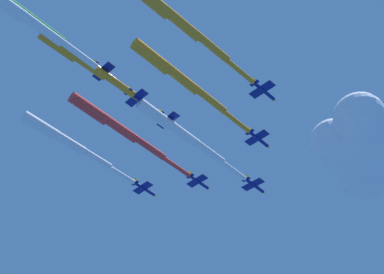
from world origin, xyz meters
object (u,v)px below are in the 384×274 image
object	(u,v)px
jet_starboard_inner	(181,79)
jet_port_outer	(90,66)
jet_starboard_mid	(182,24)
jet_trail_port	(14,6)
jet_port_mid	(69,142)
jet_lead	(183,134)
jet_port_inner	(119,128)
jet_starboard_outer	(41,28)

from	to	relation	value
jet_starboard_inner	jet_port_outer	world-z (taller)	jet_port_outer
jet_starboard_mid	jet_trail_port	size ratio (longest dim) A/B	1.02
jet_starboard_mid	jet_trail_port	bearing A→B (deg)	-78.48
jet_port_outer	jet_trail_port	world-z (taller)	jet_trail_port
jet_trail_port	jet_port_mid	bearing A→B (deg)	175.74
jet_port_outer	jet_trail_port	xyz separation A→B (m)	(19.70, -16.48, 1.07)
jet_lead	jet_starboard_inner	bearing A→B (deg)	5.53
jet_port_outer	jet_trail_port	distance (m)	25.71
jet_port_outer	jet_port_inner	bearing A→B (deg)	171.24
jet_port_inner	jet_trail_port	bearing A→B (deg)	-24.64
jet_trail_port	jet_starboard_mid	bearing A→B (deg)	101.52
jet_port_inner	jet_starboard_inner	world-z (taller)	jet_port_inner
jet_lead	jet_port_outer	distance (m)	35.25
jet_starboard_mid	jet_port_outer	world-z (taller)	jet_port_outer
jet_starboard_outer	jet_port_outer	bearing A→B (deg)	141.13
jet_lead	jet_starboard_outer	bearing A→B (deg)	-41.35
jet_lead	jet_port_inner	bearing A→B (deg)	-85.70
jet_lead	jet_starboard_mid	bearing A→B (deg)	6.67
jet_lead	jet_port_inner	distance (m)	20.43
jet_port_mid	jet_starboard_outer	world-z (taller)	jet_port_mid
jet_starboard_inner	jet_starboard_mid	bearing A→B (deg)	7.88
jet_port_mid	jet_port_outer	distance (m)	30.11
jet_starboard_mid	jet_port_outer	distance (m)	30.04
jet_starboard_outer	jet_trail_port	bearing A→B (deg)	-41.88
jet_starboard_mid	jet_starboard_outer	world-z (taller)	jet_starboard_outer
jet_starboard_inner	jet_port_outer	size ratio (longest dim) A/B	1.10
jet_starboard_mid	jet_starboard_outer	bearing A→B (deg)	-86.31
jet_lead	jet_port_outer	xyz separation A→B (m)	(25.93, -23.79, 1.87)
jet_starboard_inner	jet_port_inner	bearing A→B (deg)	-128.58
jet_starboard_mid	jet_trail_port	distance (m)	45.52
jet_port_outer	jet_starboard_inner	bearing A→B (deg)	105.24
jet_lead	jet_trail_port	size ratio (longest dim) A/B	1.04
jet_lead	jet_port_mid	xyz separation A→B (m)	(-1.23, -36.78, 2.28)
jet_starboard_inner	jet_port_outer	xyz separation A→B (m)	(6.98, -25.63, 0.40)
jet_lead	jet_trail_port	distance (m)	60.94
jet_starboard_inner	jet_starboard_outer	bearing A→B (deg)	-60.96
jet_lead	jet_starboard_inner	distance (m)	19.10
jet_port_inner	jet_trail_port	xyz separation A→B (m)	(44.13, -20.24, -0.79)
jet_port_outer	jet_starboard_outer	xyz separation A→B (m)	(13.12, -10.58, -0.26)
jet_starboard_inner	jet_starboard_outer	size ratio (longest dim) A/B	0.96
jet_port_outer	jet_starboard_outer	size ratio (longest dim) A/B	0.87
jet_port_inner	jet_port_mid	size ratio (longest dim) A/B	1.11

